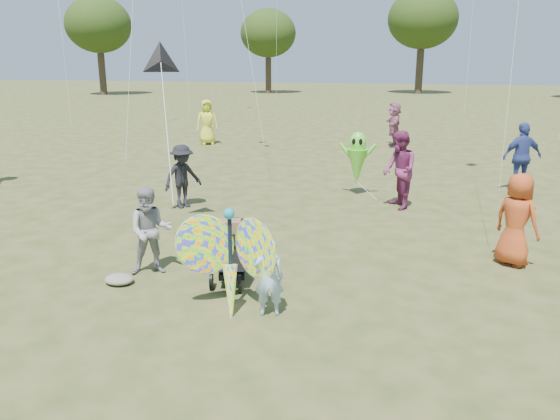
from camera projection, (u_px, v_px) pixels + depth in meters
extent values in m
plane|color=#51592B|center=(269.00, 307.00, 8.17)|extent=(160.00, 160.00, 0.00)
imported|color=#9CC0DD|center=(269.00, 277.00, 7.78)|extent=(0.48, 0.37, 1.17)
imported|color=gray|center=(150.00, 231.00, 9.29)|extent=(0.92, 0.84, 1.53)
ellipsoid|color=gray|center=(119.00, 279.00, 9.01)|extent=(0.49, 0.40, 0.16)
imported|color=#B2431C|center=(517.00, 220.00, 9.68)|extent=(0.97, 0.94, 1.68)
imported|color=black|center=(183.00, 176.00, 13.50)|extent=(1.06, 1.17, 1.58)
imported|color=#34418F|center=(522.00, 157.00, 15.23)|extent=(1.22, 0.85, 1.92)
imported|color=#7D295C|center=(399.00, 170.00, 13.38)|extent=(1.02, 1.14, 1.93)
imported|color=yellow|center=(207.00, 122.00, 23.63)|extent=(1.12, 0.99, 1.93)
imported|color=#9E5A77|center=(394.00, 125.00, 23.02)|extent=(0.76, 1.78, 1.86)
cube|color=black|center=(232.00, 251.00, 8.95)|extent=(0.68, 0.95, 0.71)
cube|color=black|center=(232.00, 270.00, 9.04)|extent=(0.59, 0.77, 0.10)
ellipsoid|color=black|center=(236.00, 227.00, 9.09)|extent=(0.51, 0.45, 0.33)
cylinder|color=black|center=(211.00, 280.00, 8.78)|extent=(0.13, 0.30, 0.30)
cylinder|color=black|center=(240.00, 283.00, 8.67)|extent=(0.13, 0.30, 0.30)
cylinder|color=black|center=(241.00, 266.00, 9.49)|extent=(0.11, 0.23, 0.22)
cylinder|color=black|center=(221.00, 235.00, 8.38)|extent=(0.43, 0.15, 0.03)
cube|color=#865F41|center=(230.00, 228.00, 8.79)|extent=(0.41, 0.36, 0.26)
ellipsoid|color=#FF2851|center=(205.00, 245.00, 7.91)|extent=(0.98, 0.71, 1.24)
ellipsoid|color=#FF2851|center=(255.00, 249.00, 7.73)|extent=(0.98, 0.71, 1.24)
cylinder|color=black|center=(230.00, 250.00, 7.85)|extent=(0.06, 0.06, 1.00)
cone|color=#FF2851|center=(231.00, 296.00, 7.85)|extent=(0.36, 0.49, 0.93)
sphere|color=teal|center=(229.00, 214.00, 7.69)|extent=(0.16, 0.16, 0.16)
cone|color=black|center=(161.00, 61.00, 10.85)|extent=(0.89, 0.62, 0.81)
cylinder|color=silver|center=(166.00, 127.00, 10.01)|extent=(1.15, 2.20, 2.32)
cone|color=#62D832|center=(357.00, 167.00, 14.69)|extent=(0.56, 0.56, 0.95)
ellipsoid|color=#62D832|center=(358.00, 143.00, 14.51)|extent=(0.44, 0.39, 0.57)
ellipsoid|color=black|center=(354.00, 142.00, 14.35)|extent=(0.10, 0.05, 0.17)
ellipsoid|color=black|center=(361.00, 142.00, 14.31)|extent=(0.10, 0.05, 0.17)
cylinder|color=#62D832|center=(346.00, 151.00, 14.65)|extent=(0.43, 0.10, 0.49)
cylinder|color=#62D832|center=(369.00, 152.00, 14.51)|extent=(0.43, 0.10, 0.49)
cylinder|color=silver|center=(366.00, 191.00, 14.59)|extent=(0.61, 0.41, 0.41)
cylinder|color=#3A2D21|center=(102.00, 74.00, 56.65)|extent=(0.70, 0.70, 4.20)
ellipsoid|color=#2B4214|center=(98.00, 25.00, 55.35)|extent=(6.60, 6.60, 5.61)
cylinder|color=#3A2D21|center=(268.00, 75.00, 59.56)|extent=(0.63, 0.63, 3.78)
ellipsoid|color=#2B4214|center=(268.00, 33.00, 58.38)|extent=(5.94, 5.94, 5.05)
cylinder|color=#3A2D21|center=(419.00, 72.00, 58.55)|extent=(0.77, 0.77, 4.62)
ellipsoid|color=#2B4214|center=(423.00, 19.00, 57.11)|extent=(7.26, 7.26, 6.17)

